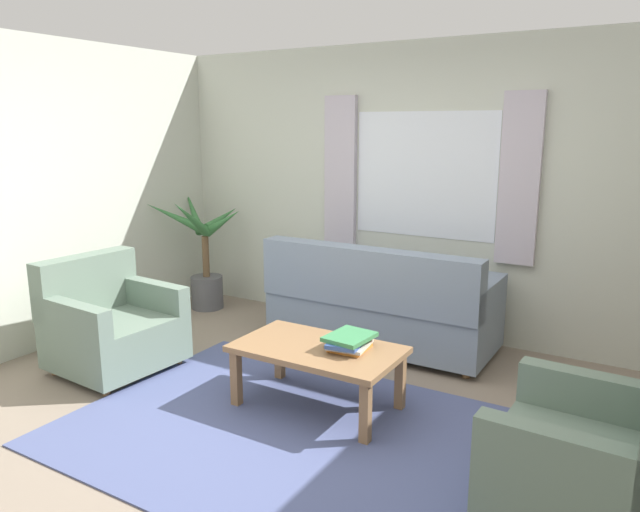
% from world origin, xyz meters
% --- Properties ---
extents(ground_plane, '(6.24, 6.24, 0.00)m').
position_xyz_m(ground_plane, '(0.00, 0.00, 0.00)').
color(ground_plane, gray).
extents(wall_back, '(5.32, 0.12, 2.60)m').
position_xyz_m(wall_back, '(0.00, 2.26, 1.30)').
color(wall_back, beige).
rests_on(wall_back, ground_plane).
extents(wall_left, '(0.12, 4.40, 2.60)m').
position_xyz_m(wall_left, '(-2.66, 0.00, 1.30)').
color(wall_left, beige).
rests_on(wall_left, ground_plane).
extents(window_with_curtains, '(1.98, 0.07, 1.40)m').
position_xyz_m(window_with_curtains, '(0.00, 2.18, 1.45)').
color(window_with_curtains, white).
extents(area_rug, '(2.74, 2.05, 0.01)m').
position_xyz_m(area_rug, '(0.00, 0.00, 0.01)').
color(area_rug, '#4C5684').
rests_on(area_rug, ground_plane).
extents(couch, '(1.90, 0.82, 0.92)m').
position_xyz_m(couch, '(-0.14, 1.62, 0.37)').
color(couch, gray).
rests_on(couch, ground_plane).
extents(armchair_left, '(0.87, 0.89, 0.88)m').
position_xyz_m(armchair_left, '(-1.76, 0.14, 0.35)').
color(armchair_left, slate).
rests_on(armchair_left, ground_plane).
extents(armchair_right, '(0.86, 0.87, 0.88)m').
position_xyz_m(armchair_right, '(1.76, -0.04, 0.35)').
color(armchair_right, slate).
rests_on(armchair_right, ground_plane).
extents(coffee_table, '(1.10, 0.64, 0.44)m').
position_xyz_m(coffee_table, '(-0.01, 0.38, 0.38)').
color(coffee_table, olive).
rests_on(coffee_table, ground_plane).
extents(book_stack_on_table, '(0.28, 0.36, 0.10)m').
position_xyz_m(book_stack_on_table, '(0.19, 0.45, 0.49)').
color(book_stack_on_table, orange).
rests_on(book_stack_on_table, coffee_table).
extents(potted_plant, '(1.05, 1.10, 1.25)m').
position_xyz_m(potted_plant, '(-2.19, 1.72, 0.52)').
color(potted_plant, '#56565B').
rests_on(potted_plant, ground_plane).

